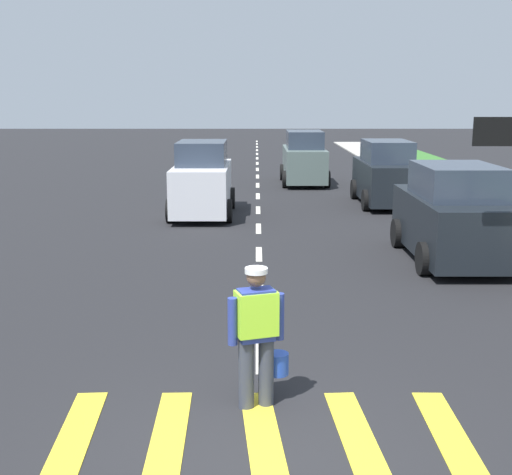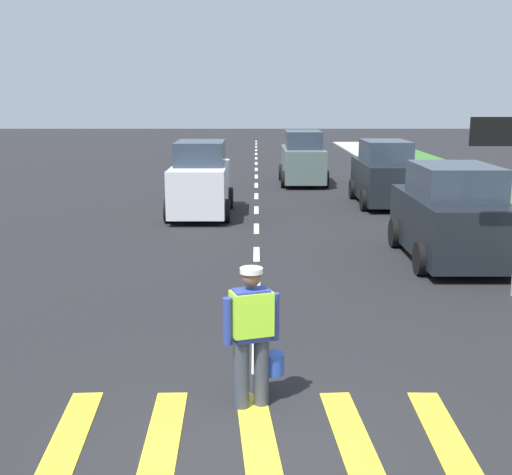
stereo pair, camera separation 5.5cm
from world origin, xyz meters
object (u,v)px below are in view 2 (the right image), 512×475
lane_direction_sign (511,163)px  car_parked_curbside (452,216)px  car_outgoing_far (303,159)px  car_oncoming_lead (201,181)px  road_worker (254,330)px  car_parked_far (384,175)px

lane_direction_sign → car_parked_curbside: bearing=93.6°
lane_direction_sign → car_outgoing_far: (-2.51, 15.75, -1.40)m
lane_direction_sign → car_oncoming_lead: lane_direction_sign is taller
road_worker → car_oncoming_lead: 12.84m
road_worker → car_parked_far: bearing=73.8°
car_parked_curbside → car_outgoing_far: size_ratio=1.02×
lane_direction_sign → road_worker: bearing=-135.6°
road_worker → car_parked_far: 15.32m
lane_direction_sign → car_parked_curbside: (-0.17, 2.68, -1.42)m
road_worker → car_parked_curbside: (4.30, 7.05, 0.05)m
car_parked_far → car_outgoing_far: 5.88m
lane_direction_sign → car_outgoing_far: 16.01m
road_worker → car_parked_far: car_parked_far is taller
road_worker → car_parked_curbside: 8.26m
road_worker → car_outgoing_far: car_outgoing_far is taller
car_parked_curbside → car_parked_far: bearing=90.1°
car_outgoing_far → car_oncoming_lead: bearing=-116.0°
road_worker → car_outgoing_far: (1.96, 20.12, 0.08)m
lane_direction_sign → car_parked_far: bearing=91.0°
road_worker → car_parked_curbside: car_parked_curbside is taller
car_parked_far → car_outgoing_far: (-2.32, 5.41, 0.02)m
car_parked_curbside → car_oncoming_lead: car_oncoming_lead is taller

